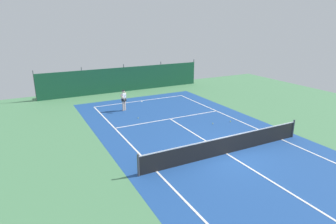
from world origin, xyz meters
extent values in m
plane|color=#4C8456|center=(0.00, 0.00, 0.00)|extent=(36.00, 36.00, 0.00)
cube|color=#1E478C|center=(0.00, 0.00, 0.00)|extent=(11.02, 26.60, 0.01)
cube|color=white|center=(0.00, 11.90, 0.01)|extent=(8.22, 0.10, 0.01)
cube|color=white|center=(-4.11, 0.00, 0.01)|extent=(0.10, 23.80, 0.01)
cube|color=white|center=(4.11, 0.00, 0.01)|extent=(0.10, 23.80, 0.01)
cube|color=white|center=(0.00, 6.40, 0.01)|extent=(8.22, 0.10, 0.01)
cube|color=white|center=(0.00, 0.00, 0.01)|extent=(0.10, 12.80, 0.01)
cube|color=white|center=(0.00, 11.75, 0.01)|extent=(0.10, 0.30, 0.01)
cube|color=black|center=(0.00, 0.00, 0.47)|extent=(9.92, 0.03, 0.95)
cube|color=white|center=(0.00, 0.00, 0.97)|extent=(9.92, 0.04, 0.05)
cylinder|color=#47474C|center=(-5.01, 0.00, 0.55)|extent=(0.10, 0.10, 1.10)
cylinder|color=#47474C|center=(5.01, 0.00, 0.55)|extent=(0.10, 0.10, 1.10)
cube|color=#195138|center=(0.00, 16.04, 1.20)|extent=(16.22, 0.06, 2.40)
cylinder|color=#595B60|center=(-8.11, 16.10, 1.35)|extent=(0.08, 0.08, 2.70)
cylinder|color=#595B60|center=(-4.05, 16.10, 1.35)|extent=(0.08, 0.08, 2.70)
cylinder|color=#595B60|center=(0.00, 16.10, 1.35)|extent=(0.08, 0.08, 2.70)
cylinder|color=#595B60|center=(4.05, 16.10, 1.35)|extent=(0.08, 0.08, 2.70)
cylinder|color=#595B60|center=(8.11, 16.10, 1.35)|extent=(0.08, 0.08, 2.70)
cube|color=#234C1E|center=(0.00, 16.64, 0.55)|extent=(14.60, 0.70, 1.10)
cylinder|color=beige|center=(-2.15, 9.91, 0.41)|extent=(0.12, 0.12, 0.82)
cylinder|color=beige|center=(-2.33, 9.82, 0.41)|extent=(0.12, 0.12, 0.82)
cylinder|color=black|center=(-2.24, 9.86, 0.90)|extent=(0.40, 0.40, 0.22)
cube|color=white|center=(-2.24, 9.86, 1.10)|extent=(0.41, 0.34, 0.56)
sphere|color=beige|center=(-2.24, 9.86, 1.53)|extent=(0.22, 0.22, 0.22)
cylinder|color=black|center=(-2.24, 9.86, 1.62)|extent=(0.23, 0.23, 0.04)
cylinder|color=beige|center=(-2.04, 9.97, 1.13)|extent=(0.09, 0.09, 0.58)
cylinder|color=beige|center=(-2.39, 9.65, 1.13)|extent=(0.32, 0.51, 0.41)
cylinder|color=black|center=(-2.29, 9.36, 1.02)|extent=(0.16, 0.26, 0.13)
torus|color=teal|center=(-2.29, 9.36, 1.24)|extent=(0.33, 0.25, 0.29)
sphere|color=#CCDB33|center=(-2.00, 7.57, 0.03)|extent=(0.07, 0.07, 0.07)
sphere|color=#CCDB33|center=(2.10, 4.10, 0.03)|extent=(0.07, 0.07, 0.07)
sphere|color=#CCDB33|center=(3.45, 3.91, 0.03)|extent=(0.07, 0.07, 0.07)
cube|color=silver|center=(-2.84, 18.31, 0.72)|extent=(1.88, 4.24, 0.80)
cube|color=#2D333D|center=(-2.84, 18.31, 1.40)|extent=(1.57, 1.92, 0.56)
cylinder|color=black|center=(-1.97, 16.99, 0.32)|extent=(0.23, 0.64, 0.64)
cylinder|color=black|center=(-3.77, 17.03, 0.32)|extent=(0.23, 0.64, 0.64)
cylinder|color=black|center=(-1.91, 19.60, 0.32)|extent=(0.23, 0.64, 0.64)
cylinder|color=black|center=(-3.71, 19.63, 0.32)|extent=(0.23, 0.64, 0.64)
camera|label=1|loc=(-9.19, -10.91, 6.74)|focal=30.85mm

